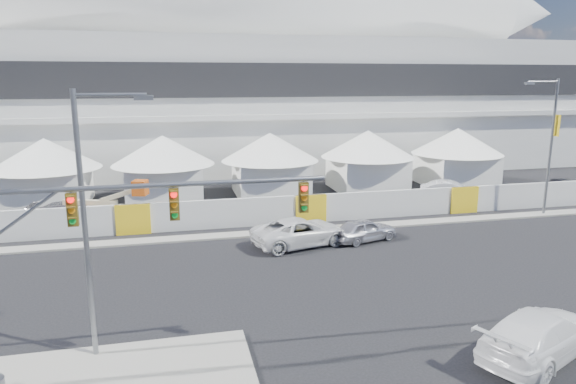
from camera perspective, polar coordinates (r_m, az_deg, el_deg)
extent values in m
plane|color=black|center=(21.92, -2.57, -14.53)|extent=(160.00, 160.00, 0.00)
cube|color=gray|center=(19.14, -19.78, -19.39)|extent=(10.00, 5.00, 0.15)
cube|color=gray|center=(40.70, 22.67, -2.56)|extent=(80.00, 1.20, 0.12)
cube|color=silver|center=(62.35, -2.56, 9.78)|extent=(80.00, 24.00, 14.00)
cube|color=black|center=(50.39, 0.03, 12.33)|extent=(68.00, 0.30, 3.20)
cube|color=silver|center=(50.28, 0.10, 8.34)|extent=(72.00, 0.80, 0.50)
cylinder|color=silver|center=(60.82, -2.29, 19.89)|extent=(57.60, 8.40, 8.40)
cylinder|color=silver|center=(61.17, -0.34, 19.46)|extent=(51.60, 6.80, 6.80)
cylinder|color=silver|center=(61.60, 1.58, 19.02)|extent=(45.60, 5.20, 5.20)
cone|color=silver|center=(74.39, 24.72, 17.63)|extent=(8.00, 7.60, 7.60)
cube|color=white|center=(45.03, -25.07, 0.49)|extent=(6.00, 6.00, 3.00)
cone|color=white|center=(44.60, -25.39, 3.89)|extent=(8.40, 8.40, 2.40)
cube|color=white|center=(44.02, -13.56, 1.08)|extent=(6.00, 6.00, 3.00)
cone|color=white|center=(43.59, -13.74, 4.56)|extent=(8.40, 8.40, 2.40)
cube|color=white|center=(44.84, -1.99, 1.63)|extent=(6.00, 6.00, 3.00)
cone|color=white|center=(44.41, -2.02, 5.05)|extent=(8.40, 8.40, 2.40)
cube|color=white|center=(47.38, 8.75, 2.08)|extent=(6.00, 6.00, 3.00)
cone|color=white|center=(46.97, 8.86, 5.32)|extent=(8.40, 8.40, 2.40)
cube|color=white|center=(51.39, 18.12, 2.41)|extent=(6.00, 6.00, 3.00)
cone|color=white|center=(51.02, 18.32, 5.40)|extent=(8.40, 8.40, 2.40)
cube|color=silver|center=(36.15, 2.51, -1.85)|extent=(70.00, 0.25, 2.00)
imported|color=silver|center=(32.47, 8.47, -4.16)|extent=(2.77, 4.53, 1.44)
imported|color=silver|center=(31.29, 1.40, -4.44)|extent=(4.11, 6.51, 1.68)
imported|color=white|center=(21.46, 26.23, -13.96)|extent=(4.68, 6.38, 1.72)
imported|color=silver|center=(44.59, 17.65, 0.09)|extent=(3.85, 5.23, 1.64)
imported|color=black|center=(51.87, 28.36, 0.67)|extent=(2.01, 4.05, 1.33)
imported|color=#A2A1A6|center=(38.65, -22.89, -2.21)|extent=(2.59, 5.61, 1.59)
cylinder|color=slate|center=(16.82, -14.21, 0.72)|extent=(11.01, 0.16, 0.16)
cube|color=#594714|center=(17.22, -22.85, -1.82)|extent=(0.32, 0.22, 1.05)
cube|color=#594714|center=(16.96, -12.53, -1.33)|extent=(0.32, 0.22, 1.05)
cube|color=#594714|center=(17.52, 1.73, -0.59)|extent=(0.32, 0.22, 1.05)
cylinder|color=slate|center=(19.06, -21.63, -3.81)|extent=(0.19, 0.19, 9.49)
cylinder|color=slate|center=(18.23, -19.13, 10.17)|extent=(2.32, 0.13, 0.13)
cube|color=slate|center=(18.16, -15.75, 10.05)|extent=(0.63, 0.26, 0.16)
cylinder|color=gray|center=(41.96, 27.15, 4.32)|extent=(0.20, 0.20, 9.96)
cylinder|color=gray|center=(40.89, 26.50, 10.92)|extent=(2.43, 0.13, 0.13)
cube|color=gray|center=(40.20, 25.24, 10.87)|extent=(0.66, 0.28, 0.17)
cube|color=yellow|center=(41.98, 27.67, 6.56)|extent=(0.03, 0.66, 1.55)
cube|color=#BF4D12|center=(37.23, -22.56, -3.14)|extent=(3.77, 2.52, 1.06)
cube|color=beige|center=(36.72, -20.97, -0.97)|extent=(3.59, 1.43, 0.34)
cube|color=beige|center=(36.35, -17.73, 0.08)|extent=(2.79, 1.14, 1.17)
cube|color=#BF4D12|center=(36.17, -15.65, 0.93)|extent=(1.09, 1.09, 0.96)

